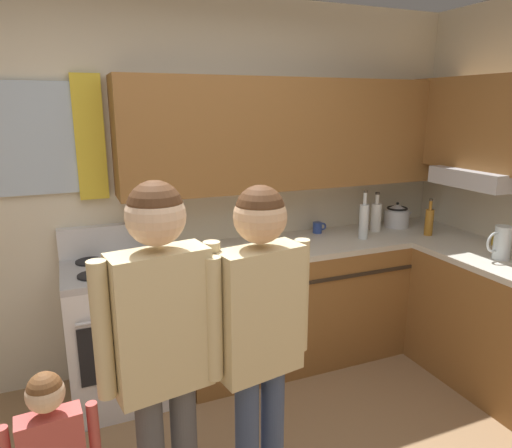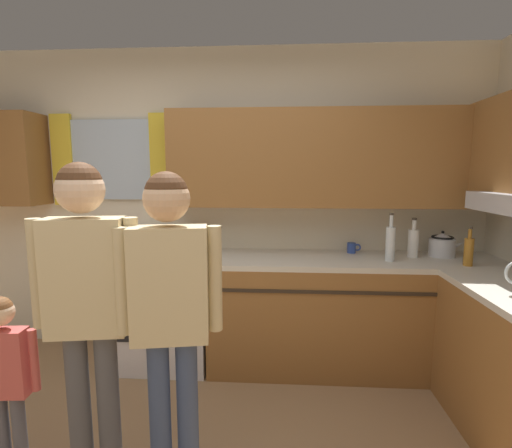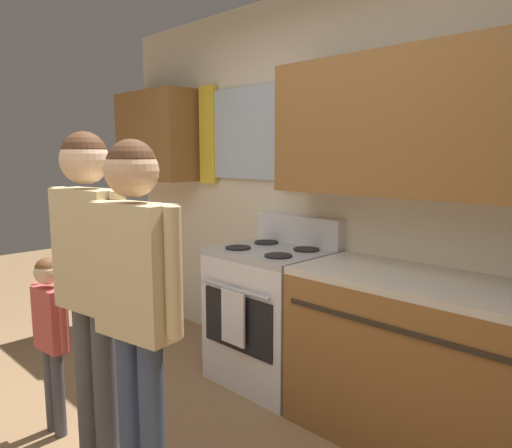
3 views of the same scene
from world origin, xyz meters
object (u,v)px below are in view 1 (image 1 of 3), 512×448
Objects in this scene: bottle_oil_amber at (429,221)px; mug_cobalt_blue at (318,228)px; bottle_milk_white at (376,216)px; adult_holding_child at (162,337)px; bottle_tall_clear at (364,220)px; mug_mustard_yellow at (498,239)px; adult_in_plaid at (260,325)px; stove_oven at (126,328)px; water_pitcher at (502,243)px; stovetop_kettle at (397,215)px.

bottle_oil_amber is 2.49× the size of mug_cobalt_blue.
adult_holding_child is at bearing -146.06° from bottle_milk_white.
bottle_tall_clear is 2.11m from adult_holding_child.
adult_in_plaid is at bearing -162.61° from mug_mustard_yellow.
bottle_oil_amber reaches higher than mug_mustard_yellow.
adult_holding_child reaches higher than adult_in_plaid.
mug_cobalt_blue is at bearing 43.74° from adult_holding_child.
stove_oven is 5.00× the size of water_pitcher.
mug_mustard_yellow is at bearing -37.56° from mug_cobalt_blue.
adult_holding_child is (-1.97, -1.33, -0.00)m from bottle_milk_white.
stovetop_kettle is 0.17× the size of adult_in_plaid.
bottle_tall_clear is 0.37m from mug_cobalt_blue.
bottle_oil_amber is at bearing -79.10° from stovetop_kettle.
bottle_tall_clear reaches higher than mug_mustard_yellow.
bottle_oil_amber is 0.31m from stovetop_kettle.
bottle_tall_clear is 1.67× the size of water_pitcher.
bottle_tall_clear is at bearing -2.56° from stove_oven.
mug_cobalt_blue is 0.07× the size of adult_holding_child.
stove_oven reaches higher than mug_mustard_yellow.
bottle_milk_white is at bearing -15.81° from mug_cobalt_blue.
mug_cobalt_blue is 0.42× the size of stovetop_kettle.
bottle_tall_clear is 0.92m from water_pitcher.
stove_oven is 9.15× the size of mug_mustard_yellow.
bottle_milk_white is at bearing 33.94° from adult_holding_child.
mug_mustard_yellow is (0.57, -0.66, -0.07)m from bottle_milk_white.
bottle_oil_amber is at bearing 25.21° from adult_holding_child.
mug_cobalt_blue is at bearing 173.50° from stovetop_kettle.
water_pitcher reaches higher than stovetop_kettle.
stove_oven is 2.29m from stovetop_kettle.
adult_holding_child reaches higher than bottle_milk_white.
water_pitcher is at bearing -85.35° from stovetop_kettle.
adult_in_plaid is (-2.14, -0.67, 0.05)m from mug_mustard_yellow.
adult_in_plaid reaches higher than mug_mustard_yellow.
stove_oven is at bearing -172.85° from mug_cobalt_blue.
water_pitcher is 0.14× the size of adult_in_plaid.
bottle_milk_white is 0.26m from bottle_tall_clear.
stovetop_kettle reaches higher than mug_cobalt_blue.
bottle_oil_amber is at bearing 123.62° from mug_mustard_yellow.
stovetop_kettle is (0.46, 0.19, -0.05)m from bottle_tall_clear.
bottle_tall_clear is 0.23× the size of adult_in_plaid.
bottle_oil_amber is 0.64m from water_pitcher.
water_pitcher is at bearing -88.39° from bottle_oil_amber.
bottle_milk_white is 0.25m from stovetop_kettle.
adult_holding_child is at bearing -136.26° from mug_cobalt_blue.
stovetop_kettle is 0.17× the size of adult_holding_child.
mug_mustard_yellow is at bearing 14.71° from adult_holding_child.
adult_in_plaid is at bearing -150.17° from bottle_oil_amber.
stovetop_kettle is 1.24× the size of water_pitcher.
stovetop_kettle is at bearing 100.90° from bottle_oil_amber.
stovetop_kettle is 2.27m from adult_in_plaid.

